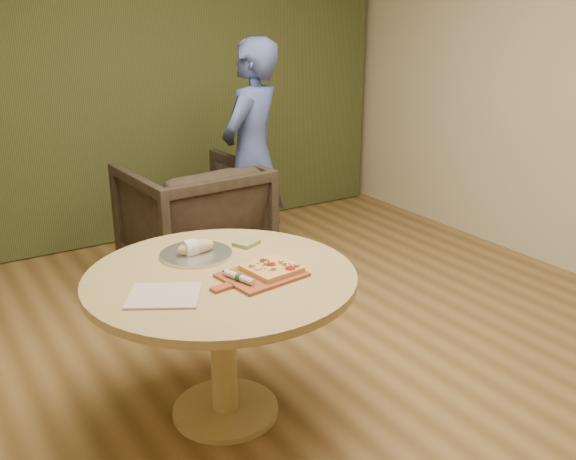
# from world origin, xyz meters

# --- Properties ---
(room_shell) EXTENTS (5.04, 6.04, 2.84)m
(room_shell) POSITION_xyz_m (0.00, 0.00, 1.40)
(room_shell) COLOR olive
(room_shell) RESTS_ON ground
(curtain) EXTENTS (4.80, 0.14, 2.78)m
(curtain) POSITION_xyz_m (0.00, 2.90, 1.40)
(curtain) COLOR #2F3618
(curtain) RESTS_ON ground
(pedestal_table) EXTENTS (1.26, 1.26, 0.75)m
(pedestal_table) POSITION_xyz_m (-0.53, 0.16, 0.61)
(pedestal_table) COLOR tan
(pedestal_table) RESTS_ON ground
(pizza_paddle) EXTENTS (0.46, 0.32, 0.01)m
(pizza_paddle) POSITION_xyz_m (-0.40, 0.03, 0.76)
(pizza_paddle) COLOR #964426
(pizza_paddle) RESTS_ON pedestal_table
(flatbread_pizza) EXTENTS (0.25, 0.25, 0.04)m
(flatbread_pizza) POSITION_xyz_m (-0.33, 0.04, 0.78)
(flatbread_pizza) COLOR #E2A458
(flatbread_pizza) RESTS_ON pizza_paddle
(cutlery_roll) EXTENTS (0.08, 0.20, 0.03)m
(cutlery_roll) POSITION_xyz_m (-0.51, 0.02, 0.78)
(cutlery_roll) COLOR beige
(cutlery_roll) RESTS_ON pizza_paddle
(newspaper) EXTENTS (0.39, 0.37, 0.01)m
(newspaper) POSITION_xyz_m (-0.85, 0.07, 0.76)
(newspaper) COLOR white
(newspaper) RESTS_ON pedestal_table
(serving_tray) EXTENTS (0.36, 0.36, 0.02)m
(serving_tray) POSITION_xyz_m (-0.53, 0.43, 0.76)
(serving_tray) COLOR silver
(serving_tray) RESTS_ON pedestal_table
(bread_roll) EXTENTS (0.19, 0.09, 0.09)m
(bread_roll) POSITION_xyz_m (-0.54, 0.43, 0.79)
(bread_roll) COLOR tan
(bread_roll) RESTS_ON serving_tray
(green_packet) EXTENTS (0.15, 0.14, 0.02)m
(green_packet) POSITION_xyz_m (-0.25, 0.43, 0.76)
(green_packet) COLOR #586A2F
(green_packet) RESTS_ON pedestal_table
(armchair) EXTENTS (0.96, 0.90, 0.94)m
(armchair) POSITION_xyz_m (0.09, 1.89, 0.47)
(armchair) COLOR black
(armchair) RESTS_ON ground
(person_standing) EXTENTS (0.75, 0.68, 1.71)m
(person_standing) POSITION_xyz_m (0.56, 1.81, 0.86)
(person_standing) COLOR #3C4A87
(person_standing) RESTS_ON ground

